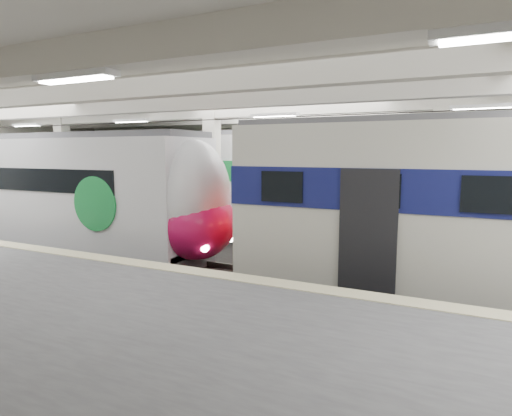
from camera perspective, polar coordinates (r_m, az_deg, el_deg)
The scene contains 3 objects.
station_hall at distance 10.86m, azimuth -5.38°, elevation 4.75°, with size 36.00×24.00×5.75m.
modern_emu at distance 16.67m, azimuth -22.58°, elevation 1.44°, with size 13.61×2.81×4.40m.
far_train at distance 20.01m, azimuth -8.44°, elevation 3.51°, with size 14.63×3.31×4.63m.
Camera 1 is at (5.59, -11.04, 3.77)m, focal length 30.00 mm.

